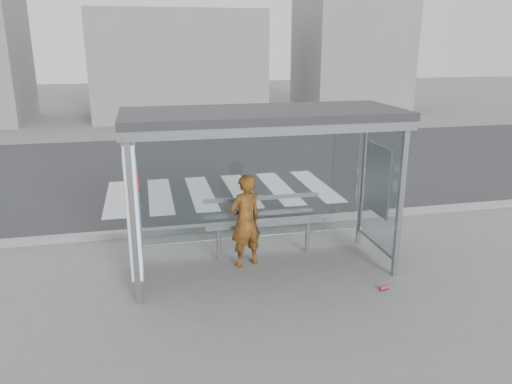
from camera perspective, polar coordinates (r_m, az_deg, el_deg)
ground at (r=8.34m, az=0.79°, el=-8.76°), size 80.00×80.00×0.00m
road at (r=14.87m, az=-5.50°, el=2.76°), size 30.00×10.00×0.01m
curb at (r=10.08m, az=-1.79°, el=-3.76°), size 30.00×0.18×0.12m
crosswalk at (r=12.48m, az=-4.02°, el=0.03°), size 5.55×3.00×0.00m
bus_shelter at (r=7.68m, az=-1.96°, el=4.64°), size 4.25×1.65×2.62m
building_center at (r=25.40m, az=-8.97°, el=14.17°), size 8.00×5.00×5.00m
building_right at (r=27.51m, az=10.79°, el=16.37°), size 5.00×5.00×7.00m
person at (r=8.19m, az=-1.22°, el=-3.31°), size 0.67×0.55×1.57m
bench at (r=8.59m, az=0.89°, el=-3.52°), size 2.03×0.31×1.05m
soda_can at (r=7.90m, az=14.38°, el=-10.59°), size 0.14×0.09×0.08m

